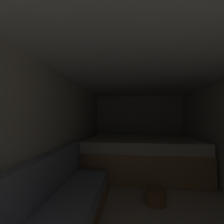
# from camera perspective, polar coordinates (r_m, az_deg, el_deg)

# --- Properties ---
(ground_plane) EXTENTS (7.55, 7.55, 0.00)m
(ground_plane) POSITION_cam_1_polar(r_m,az_deg,el_deg) (2.87, 12.15, -28.89)
(ground_plane) COLOR beige
(wall_back) EXTENTS (2.77, 0.05, 1.99)m
(wall_back) POSITION_cam_1_polar(r_m,az_deg,el_deg) (5.36, 9.13, -5.24)
(wall_back) COLOR beige
(wall_back) RESTS_ON ground
(wall_left) EXTENTS (0.05, 5.55, 1.99)m
(wall_left) POSITION_cam_1_polar(r_m,az_deg,el_deg) (2.80, -17.26, -8.17)
(wall_left) COLOR beige
(wall_left) RESTS_ON ground
(ceiling_slab) EXTENTS (2.77, 5.55, 0.05)m
(ceiling_slab) POSITION_cam_1_polar(r_m,az_deg,el_deg) (2.66, 11.82, 13.65)
(ceiling_slab) COLOR white
(ceiling_slab) RESTS_ON wall_left
(bed) EXTENTS (2.55, 2.09, 1.01)m
(bed) POSITION_cam_1_polar(r_m,az_deg,el_deg) (4.33, 9.81, -13.83)
(bed) COLOR tan
(bed) RESTS_ON ground
(sofa_left) EXTENTS (0.67, 2.78, 0.85)m
(sofa_left) POSITION_cam_1_polar(r_m,az_deg,el_deg) (2.09, -19.76, -31.70)
(sofa_left) COLOR #9E7247
(sofa_left) RESTS_ON ground
(wicker_basket) EXTENTS (0.31, 0.31, 0.22)m
(wicker_basket) POSITION_cam_1_polar(r_m,az_deg,el_deg) (2.90, 14.74, -26.10)
(wicker_basket) COLOR olive
(wicker_basket) RESTS_ON ground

